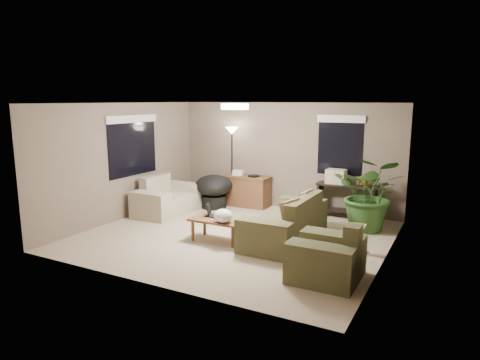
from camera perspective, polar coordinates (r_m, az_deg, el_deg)
The scene contains 20 objects.
room_shell at distance 7.97m, azimuth -0.67°, elevation 1.18°, with size 5.50×5.50×5.50m.
main_sofa at distance 7.97m, azimuth 6.34°, elevation -5.94°, with size 0.95×2.20×0.85m.
throw_pillows at distance 7.79m, azimuth 8.14°, elevation -3.67°, with size 0.34×1.37×0.47m.
loveseat at distance 9.94m, azimuth -9.78°, elevation -2.66°, with size 0.90×1.60×0.85m.
armchair at distance 6.41m, azimuth 11.58°, elevation -10.27°, with size 0.95×1.00×0.85m.
coffee_table at distance 7.87m, azimuth -2.97°, elevation -5.62°, with size 1.00×0.55×0.42m.
laptop at distance 8.00m, azimuth -3.64°, elevation -4.45°, with size 0.41×0.28×0.24m.
plastic_bag at distance 7.60m, azimuth -2.26°, elevation -4.79°, with size 0.34×0.31×0.24m, color white.
desk at distance 10.39m, azimuth 0.97°, elevation -1.47°, with size 1.10×0.50×0.75m.
desk_papers at distance 10.38m, azimuth 0.18°, elevation 0.89°, with size 0.72×0.31×0.12m.
console_table at distance 9.65m, azimuth 14.01°, elevation -2.38°, with size 1.30×0.40×0.75m.
pumpkin at distance 9.49m, azimuth 16.17°, elevation -0.09°, with size 0.27×0.27×0.22m, color orange.
cardboard_box at distance 9.62m, azimuth 12.69°, elevation 0.48°, with size 0.41×0.31×0.31m, color beige.
papasan_chair at distance 10.25m, azimuth -3.51°, elevation -1.17°, with size 1.08×1.08×0.80m.
floor_lamp at distance 10.43m, azimuth -1.10°, elevation 5.36°, with size 0.32×0.32×1.91m.
ceiling_fixture at distance 7.86m, azimuth -0.69°, elevation 9.77°, with size 0.50×0.50×0.10m, color white.
houseplant at distance 8.82m, azimuth 16.96°, elevation -2.82°, with size 1.33×1.48×1.16m, color #2D5923.
cat_scratching_post at distance 7.55m, azimuth 15.42°, elevation -7.86°, with size 0.32×0.32×0.50m.
window_left at distance 9.73m, azimuth -14.13°, elevation 5.75°, with size 0.05×1.56×1.33m.
window_back at distance 9.73m, azimuth 13.24°, elevation 5.81°, with size 1.06×0.05×1.33m.
Camera 1 is at (3.77, -6.90, 2.57)m, focal length 32.00 mm.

